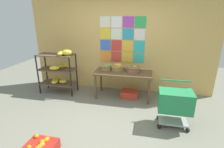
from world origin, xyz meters
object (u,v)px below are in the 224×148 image
object	(u,v)px
display_table	(123,75)
orange_crate_foreground	(41,148)
produce_crate_under_table	(129,94)
shopping_cart	(175,102)
fruit_basket_back_right	(133,69)
fruit_basket_left	(106,67)
banana_shelf_unit	(59,68)
fruit_basket_right	(118,67)

from	to	relation	value
display_table	orange_crate_foreground	world-z (taller)	display_table
produce_crate_under_table	shopping_cart	xyz separation A→B (m)	(0.97, -1.07, 0.42)
fruit_basket_back_right	fruit_basket_left	xyz separation A→B (m)	(-0.71, 0.02, 0.00)
produce_crate_under_table	orange_crate_foreground	xyz separation A→B (m)	(-1.12, -2.26, 0.01)
display_table	fruit_basket_back_right	distance (m)	0.31
fruit_basket_back_right	produce_crate_under_table	size ratio (longest dim) A/B	0.82
fruit_basket_back_right	produce_crate_under_table	bearing A→B (deg)	-148.60
fruit_basket_back_right	shopping_cart	bearing A→B (deg)	-51.28
shopping_cart	display_table	bearing A→B (deg)	145.54
produce_crate_under_table	orange_crate_foreground	bearing A→B (deg)	-116.28
orange_crate_foreground	shopping_cart	xyz separation A→B (m)	(2.09, 1.19, 0.41)
display_table	fruit_basket_back_right	size ratio (longest dim) A/B	4.06
fruit_basket_back_right	fruit_basket_left	world-z (taller)	fruit_basket_left
banana_shelf_unit	shopping_cart	bearing A→B (deg)	-18.39
fruit_basket_back_right	banana_shelf_unit	bearing A→B (deg)	-175.40
banana_shelf_unit	fruit_basket_left	xyz separation A→B (m)	(1.27, 0.18, 0.06)
fruit_basket_back_right	orange_crate_foreground	xyz separation A→B (m)	(-1.19, -2.31, -0.67)
display_table	produce_crate_under_table	bearing A→B (deg)	15.31
produce_crate_under_table	fruit_basket_back_right	bearing A→B (deg)	31.40
orange_crate_foreground	shopping_cart	size ratio (longest dim) A/B	0.53
fruit_basket_right	shopping_cart	distance (m)	1.78
display_table	orange_crate_foreground	size ratio (longest dim) A/B	3.15
display_table	produce_crate_under_table	world-z (taller)	display_table
banana_shelf_unit	display_table	size ratio (longest dim) A/B	0.85
banana_shelf_unit	shopping_cart	size ratio (longest dim) A/B	1.41
shopping_cart	fruit_basket_back_right	bearing A→B (deg)	136.16
fruit_basket_left	banana_shelf_unit	bearing A→B (deg)	-171.87
banana_shelf_unit	fruit_basket_left	world-z (taller)	banana_shelf_unit
produce_crate_under_table	orange_crate_foreground	size ratio (longest dim) A/B	0.95
banana_shelf_unit	fruit_basket_back_right	distance (m)	1.99
shopping_cart	fruit_basket_right	bearing A→B (deg)	145.39
banana_shelf_unit	fruit_basket_right	world-z (taller)	banana_shelf_unit
banana_shelf_unit	fruit_basket_right	bearing A→B (deg)	8.11
fruit_basket_right	orange_crate_foreground	xyz separation A→B (m)	(-0.78, -2.37, -0.68)
fruit_basket_right	fruit_basket_left	bearing A→B (deg)	-171.97
display_table	fruit_basket_back_right	xyz separation A→B (m)	(0.25, 0.09, 0.16)
banana_shelf_unit	orange_crate_foreground	xyz separation A→B (m)	(0.79, -2.15, -0.61)
display_table	shopping_cart	world-z (taller)	shopping_cart
banana_shelf_unit	fruit_basket_right	size ratio (longest dim) A/B	3.27
display_table	fruit_basket_left	bearing A→B (deg)	166.27
display_table	shopping_cart	size ratio (longest dim) A/B	1.67
fruit_basket_right	fruit_basket_left	world-z (taller)	fruit_basket_right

